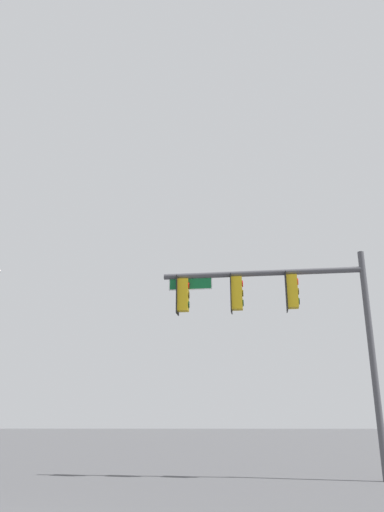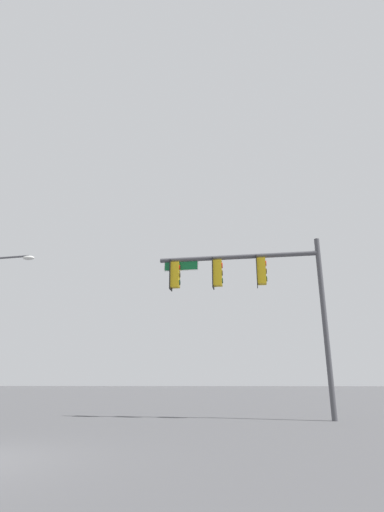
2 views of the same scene
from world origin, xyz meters
name	(u,v)px [view 1 (image 1 of 2)]	position (x,y,z in m)	size (l,w,h in m)	color
signal_pole_near	(277,305)	(-6.04, -9.03, 5.24)	(6.67, 0.89, 6.96)	#47474C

